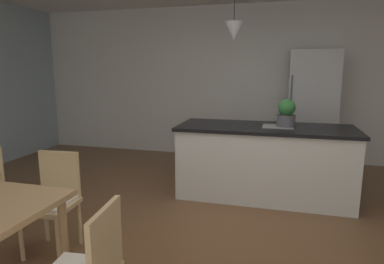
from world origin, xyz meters
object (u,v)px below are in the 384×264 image
at_px(potted_plant_on_island, 286,114).
at_px(chair_far_right, 53,199).
at_px(refrigerator, 311,110).
at_px(kitchen_island, 264,161).

bearing_deg(potted_plant_on_island, chair_far_right, -137.95).
distance_m(refrigerator, potted_plant_on_island, 1.58).
distance_m(kitchen_island, refrigerator, 1.72).
bearing_deg(chair_far_right, potted_plant_on_island, 42.05).
bearing_deg(kitchen_island, potted_plant_on_island, -0.00).
bearing_deg(refrigerator, chair_far_right, -125.88).
xyz_separation_m(kitchen_island, potted_plant_on_island, (0.24, -0.00, 0.61)).
bearing_deg(chair_far_right, refrigerator, 54.12).
xyz_separation_m(chair_far_right, refrigerator, (2.37, 3.28, 0.47)).
height_order(chair_far_right, kitchen_island, kitchen_island).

